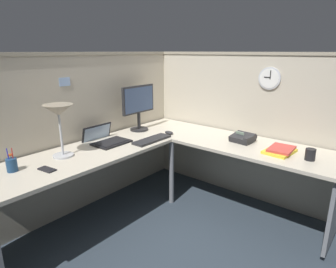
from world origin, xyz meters
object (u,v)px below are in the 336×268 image
Objects in this scene: office_phone at (243,138)px; coffee_mug at (310,155)px; computer_mouse at (169,133)px; book_stack at (280,150)px; monitor at (139,104)px; pen_cup at (12,165)px; cell_phone at (47,169)px; laptop at (105,139)px; keyboard at (152,140)px; wall_clock at (270,78)px; desk_lamp_dome at (59,114)px.

coffee_mug is at bearing -99.01° from office_phone.
computer_mouse is 0.35× the size of book_stack.
monitor is 1.43m from pen_cup.
coffee_mug reaches higher than cell_phone.
book_stack is at bearing -100.94° from office_phone.
computer_mouse is 1.38m from coffee_mug.
laptop is at bearing 128.91° from office_phone.
wall_clock is (0.84, -0.81, 0.59)m from keyboard.
coffee_mug is 0.87m from wall_clock.
desk_lamp_dome is at bearing 27.60° from cell_phone.
wall_clock is at bearing -44.69° from laptop.
pen_cup is 1.25× the size of cell_phone.
cell_phone is 0.65× the size of wall_clock.
desk_lamp_dome reaches higher than keyboard.
wall_clock is at bearing -16.54° from office_phone.
pen_cup is at bearing 135.05° from coffee_mug.
wall_clock is (0.31, -0.09, 0.56)m from office_phone.
computer_mouse is at bearing 3.64° from keyboard.
office_phone is at bearing 163.46° from wall_clock.
cell_phone is (0.17, -0.18, -0.05)m from pen_cup.
desk_lamp_dome is 2.02× the size of wall_clock.
coffee_mug is 0.44× the size of wall_clock.
laptop is at bearing -175.56° from monitor.
book_stack is 0.75m from wall_clock.
keyboard is at bearing 126.85° from office_phone.
laptop is (-0.51, -0.04, -0.27)m from monitor.
office_phone is at bearing 80.99° from coffee_mug.
pen_cup is 0.82× the size of wall_clock.
book_stack is (1.26, -1.39, -0.34)m from desk_lamp_dome.
computer_mouse is 1.33m from cell_phone.
desk_lamp_dome is at bearing 132.26° from book_stack.
pen_cup is (-1.21, 0.29, 0.04)m from keyboard.
book_stack is (0.26, -1.48, -0.27)m from monitor.
book_stack is at bearing -47.17° from cell_phone.
laptop is at bearing 2.84° from pen_cup.
laptop is 0.87× the size of desk_lamp_dome.
coffee_mug is (1.24, -1.64, -0.32)m from desk_lamp_dome.
coffee_mug is at bearing -95.99° from book_stack.
cell_phone is at bearing 173.70° from keyboard.
cell_phone is at bearing 135.11° from coffee_mug.
book_stack is at bearing -61.67° from laptop.
laptop is at bearing 151.96° from computer_mouse.
laptop is 0.90m from pen_cup.
pen_cup is (-0.41, 0.01, -0.31)m from desk_lamp_dome.
pen_cup is at bearing 166.52° from keyboard.
desk_lamp_dome is 3.09× the size of cell_phone.
pen_cup reaches higher than keyboard.
laptop is 1.64m from book_stack.
laptop is 2.15× the size of pen_cup.
coffee_mug is (-0.03, -0.25, 0.03)m from book_stack.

